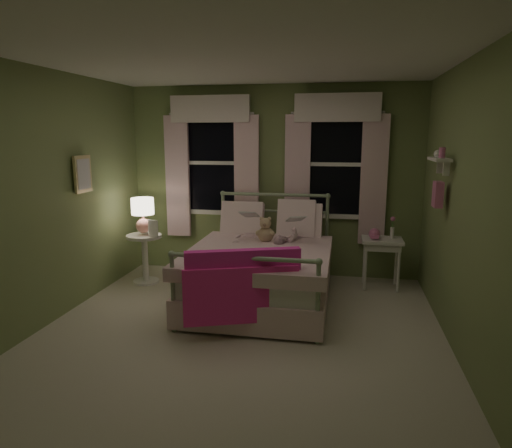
% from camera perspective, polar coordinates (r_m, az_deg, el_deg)
% --- Properties ---
extents(room_shell, '(4.20, 4.20, 4.20)m').
position_cam_1_polar(room_shell, '(4.28, -2.25, 2.48)').
color(room_shell, beige).
rests_on(room_shell, ground).
extents(bed, '(1.58, 2.04, 1.18)m').
position_cam_1_polar(bed, '(5.35, 0.74, -5.87)').
color(bed, white).
rests_on(bed, ground).
extents(pink_throw, '(1.07, 0.51, 0.71)m').
position_cam_1_polar(pink_throw, '(4.33, -1.71, -6.79)').
color(pink_throw, '#E72DA4').
rests_on(pink_throw, bed).
extents(child_left, '(0.28, 0.22, 0.68)m').
position_cam_1_polar(child_left, '(5.69, -1.31, 0.67)').
color(child_left, '#F7D1DD').
rests_on(child_left, bed).
extents(child_right, '(0.40, 0.37, 0.67)m').
position_cam_1_polar(child_right, '(5.60, 4.30, 0.45)').
color(child_right, '#F7D1DD').
rests_on(child_right, bed).
extents(book_left, '(0.21, 0.13, 0.26)m').
position_cam_1_polar(book_left, '(5.44, -1.86, 0.77)').
color(book_left, beige).
rests_on(book_left, child_left).
extents(book_right, '(0.22, 0.17, 0.26)m').
position_cam_1_polar(book_right, '(5.36, 4.00, 0.11)').
color(book_right, beige).
rests_on(book_right, child_right).
extents(teddy_bear, '(0.23, 0.19, 0.32)m').
position_cam_1_polar(teddy_bear, '(5.51, 1.20, -0.91)').
color(teddy_bear, tan).
rests_on(teddy_bear, bed).
extents(nightstand_left, '(0.46, 0.46, 0.65)m').
position_cam_1_polar(nightstand_left, '(6.20, -13.73, -3.40)').
color(nightstand_left, white).
rests_on(nightstand_left, ground).
extents(table_lamp, '(0.29, 0.29, 0.46)m').
position_cam_1_polar(table_lamp, '(6.09, -13.97, 1.48)').
color(table_lamp, '#EF9B8D').
rests_on(table_lamp, nightstand_left).
extents(book_nightstand, '(0.23, 0.27, 0.02)m').
position_cam_1_polar(book_nightstand, '(6.03, -13.29, -1.45)').
color(book_nightstand, beige).
rests_on(book_nightstand, nightstand_left).
extents(nightstand_right, '(0.50, 0.40, 0.64)m').
position_cam_1_polar(nightstand_right, '(5.98, 15.46, -2.71)').
color(nightstand_right, white).
rests_on(nightstand_right, ground).
extents(pink_toy, '(0.14, 0.18, 0.14)m').
position_cam_1_polar(pink_toy, '(5.94, 14.59, -1.21)').
color(pink_toy, pink).
rests_on(pink_toy, nightstand_right).
extents(bud_vase, '(0.06, 0.06, 0.28)m').
position_cam_1_polar(bud_vase, '(5.99, 16.69, -0.41)').
color(bud_vase, white).
rests_on(bud_vase, nightstand_right).
extents(window_left, '(1.34, 0.13, 1.96)m').
position_cam_1_polar(window_left, '(6.42, -5.59, 8.24)').
color(window_left, black).
rests_on(window_left, room_shell).
extents(window_right, '(1.34, 0.13, 1.96)m').
position_cam_1_polar(window_right, '(6.16, 9.92, 8.01)').
color(window_right, black).
rests_on(window_right, room_shell).
extents(wall_shelf, '(0.15, 0.50, 0.60)m').
position_cam_1_polar(wall_shelf, '(4.93, 21.89, 5.46)').
color(wall_shelf, white).
rests_on(wall_shelf, room_shell).
extents(framed_picture, '(0.03, 0.32, 0.42)m').
position_cam_1_polar(framed_picture, '(5.56, -20.83, 5.86)').
color(framed_picture, beige).
rests_on(framed_picture, room_shell).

